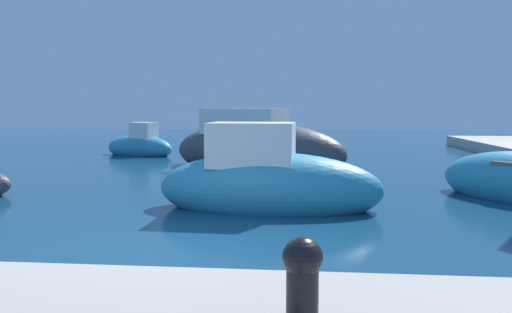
{
  "coord_description": "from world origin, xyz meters",
  "views": [
    {
      "loc": [
        2.17,
        -6.8,
        2.1
      ],
      "look_at": [
        0.62,
        9.12,
        0.51
      ],
      "focal_mm": 35.37,
      "sensor_mm": 36.0,
      "label": 1
    }
  ],
  "objects": [
    {
      "name": "ground",
      "position": [
        0.0,
        0.0,
        0.0
      ],
      "size": [
        80.0,
        80.0,
        0.0
      ],
      "primitive_type": "plane",
      "color": "navy"
    },
    {
      "name": "quay_promenade",
      "position": [
        4.32,
        -0.37,
        0.25
      ],
      "size": [
        44.0,
        32.0,
        0.5
      ],
      "color": "#ADA89E",
      "rests_on": "ground"
    },
    {
      "name": "moored_boat_3",
      "position": [
        1.4,
        3.42,
        0.54
      ],
      "size": [
        4.69,
        1.88,
        2.12
      ],
      "rotation": [
        0.0,
        0.0,
        6.24
      ],
      "color": "teal",
      "rests_on": "ground"
    },
    {
      "name": "moored_boat_4",
      "position": [
        -4.96,
        14.37,
        0.39
      ],
      "size": [
        3.58,
        2.4,
        1.68
      ],
      "rotation": [
        0.0,
        0.0,
        2.77
      ],
      "color": "teal",
      "rests_on": "ground"
    },
    {
      "name": "moored_boat_5",
      "position": [
        0.5,
        10.25,
        0.67
      ],
      "size": [
        6.71,
        4.44,
        2.5
      ],
      "rotation": [
        0.0,
        0.0,
        5.9
      ],
      "color": "#3F3F47",
      "rests_on": "ground"
    },
    {
      "name": "mooring_bollard",
      "position": [
        2.16,
        -3.2,
        0.87
      ],
      "size": [
        0.3,
        0.3,
        0.65
      ],
      "color": "black",
      "rests_on": "quay_promenade"
    }
  ]
}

